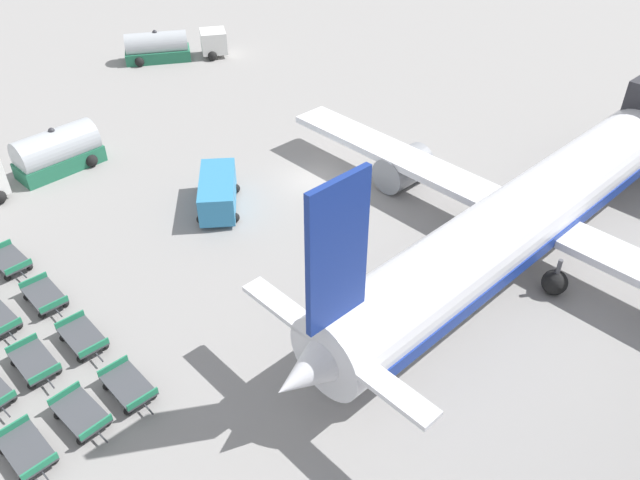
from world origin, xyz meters
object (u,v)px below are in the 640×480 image
(baggage_dolly_row_mid_a_col_d, at_px, (81,414))
(fuel_tanker_primary, at_px, (42,157))
(baggage_dolly_row_mid_b_col_c, at_px, (83,338))
(baggage_dolly_row_mid_a_col_c, at_px, (35,362))
(baggage_dolly_row_near_col_d, at_px, (27,451))
(baggage_dolly_row_mid_b_col_a, at_px, (10,261))
(baggage_dolly_row_mid_b_col_d, at_px, (129,386))
(baggage_dolly_row_mid_b_col_b, at_px, (45,296))
(fuel_tanker_secondary, at_px, (170,47))
(airplane, at_px, (545,203))
(service_van, at_px, (218,192))

(baggage_dolly_row_mid_a_col_d, bearing_deg, fuel_tanker_primary, 162.81)
(baggage_dolly_row_mid_b_col_c, bearing_deg, baggage_dolly_row_mid_a_col_c, -88.12)
(fuel_tanker_primary, bearing_deg, baggage_dolly_row_mid_b_col_c, -15.33)
(fuel_tanker_primary, bearing_deg, baggage_dolly_row_near_col_d, -22.60)
(baggage_dolly_row_mid_b_col_a, bearing_deg, baggage_dolly_row_mid_b_col_d, 4.44)
(fuel_tanker_primary, relative_size, baggage_dolly_row_mid_b_col_b, 2.76)
(fuel_tanker_secondary, relative_size, baggage_dolly_row_mid_b_col_d, 2.86)
(baggage_dolly_row_near_col_d, height_order, baggage_dolly_row_mid_b_col_c, same)
(airplane, relative_size, fuel_tanker_primary, 4.27)
(service_van, height_order, baggage_dolly_row_mid_a_col_c, service_van)
(baggage_dolly_row_mid_a_col_d, bearing_deg, baggage_dolly_row_mid_b_col_c, 155.78)
(airplane, bearing_deg, baggage_dolly_row_mid_b_col_b, -119.76)
(baggage_dolly_row_mid_b_col_d, bearing_deg, baggage_dolly_row_mid_a_col_d, -88.02)
(baggage_dolly_row_mid_a_col_c, relative_size, baggage_dolly_row_mid_a_col_d, 0.99)
(fuel_tanker_secondary, xyz_separation_m, baggage_dolly_row_mid_a_col_c, (30.78, -24.50, -0.74))
(service_van, height_order, baggage_dolly_row_mid_b_col_b, service_van)
(fuel_tanker_primary, relative_size, baggage_dolly_row_mid_b_col_c, 2.76)
(fuel_tanker_primary, height_order, baggage_dolly_row_mid_a_col_c, fuel_tanker_primary)
(baggage_dolly_row_mid_b_col_a, xyz_separation_m, baggage_dolly_row_mid_b_col_d, (12.47, 0.97, 0.00))
(baggage_dolly_row_mid_a_col_d, bearing_deg, baggage_dolly_row_mid_b_col_a, 174.32)
(fuel_tanker_primary, distance_m, baggage_dolly_row_mid_b_col_a, 10.17)
(baggage_dolly_row_near_col_d, bearing_deg, baggage_dolly_row_mid_b_col_d, 94.65)
(airplane, relative_size, baggage_dolly_row_mid_b_col_a, 11.68)
(service_van, bearing_deg, fuel_tanker_secondary, 156.83)
(fuel_tanker_primary, relative_size, service_van, 1.70)
(fuel_tanker_primary, xyz_separation_m, baggage_dolly_row_mid_b_col_d, (21.10, -4.34, -0.91))
(fuel_tanker_primary, distance_m, service_van, 13.03)
(airplane, relative_size, baggage_dolly_row_mid_b_col_b, 11.78)
(fuel_tanker_primary, height_order, baggage_dolly_row_mid_b_col_d, fuel_tanker_primary)
(fuel_tanker_primary, xyz_separation_m, fuel_tanker_secondary, (-13.77, 17.51, -0.17))
(fuel_tanker_primary, distance_m, baggage_dolly_row_mid_b_col_c, 17.58)
(baggage_dolly_row_mid_a_col_c, relative_size, baggage_dolly_row_mid_b_col_d, 1.00)
(fuel_tanker_secondary, height_order, baggage_dolly_row_near_col_d, fuel_tanker_secondary)
(baggage_dolly_row_mid_b_col_b, relative_size, baggage_dolly_row_mid_b_col_d, 1.00)
(service_van, relative_size, baggage_dolly_row_mid_b_col_c, 1.62)
(baggage_dolly_row_mid_a_col_c, distance_m, baggage_dolly_row_mid_b_col_c, 2.35)
(baggage_dolly_row_mid_a_col_c, xyz_separation_m, baggage_dolly_row_mid_b_col_d, (4.09, 2.65, 0.00))
(fuel_tanker_secondary, height_order, service_van, fuel_tanker_secondary)
(baggage_dolly_row_mid_a_col_d, distance_m, baggage_dolly_row_mid_b_col_c, 4.66)
(baggage_dolly_row_mid_b_col_d, bearing_deg, baggage_dolly_row_mid_b_col_b, -175.95)
(airplane, height_order, baggage_dolly_row_mid_b_col_d, airplane)
(baggage_dolly_row_mid_b_col_b, bearing_deg, service_van, 98.42)
(baggage_dolly_row_near_col_d, height_order, baggage_dolly_row_mid_a_col_c, same)
(baggage_dolly_row_mid_b_col_a, relative_size, baggage_dolly_row_mid_b_col_b, 1.01)
(baggage_dolly_row_mid_b_col_a, height_order, baggage_dolly_row_mid_b_col_b, same)
(baggage_dolly_row_near_col_d, bearing_deg, fuel_tanker_secondary, 143.12)
(airplane, relative_size, baggage_dolly_row_mid_b_col_c, 11.79)
(baggage_dolly_row_mid_b_col_b, bearing_deg, baggage_dolly_row_near_col_d, -24.87)
(baggage_dolly_row_near_col_d, relative_size, baggage_dolly_row_mid_b_col_a, 1.00)
(baggage_dolly_row_mid_a_col_d, bearing_deg, baggage_dolly_row_near_col_d, -82.88)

